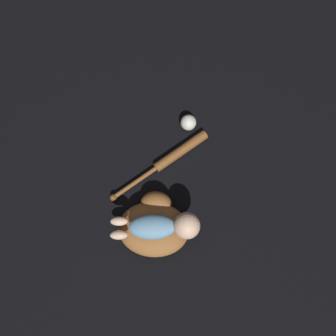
# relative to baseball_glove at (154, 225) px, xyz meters

# --- Properties ---
(ground_plane) EXTENTS (6.00, 6.00, 0.00)m
(ground_plane) POSITION_rel_baseball_glove_xyz_m (0.03, 0.00, -0.05)
(ground_plane) COLOR black
(baseball_glove) EXTENTS (0.34, 0.32, 0.11)m
(baseball_glove) POSITION_rel_baseball_glove_xyz_m (0.00, 0.00, 0.00)
(baseball_glove) COLOR #935B2D
(baseball_glove) RESTS_ON ground
(baby_figure) EXTENTS (0.36, 0.19, 0.11)m
(baby_figure) POSITION_rel_baseball_glove_xyz_m (0.05, -0.00, 0.10)
(baby_figure) COLOR #6693B2
(baby_figure) RESTS_ON baseball_glove
(baseball_bat) EXTENTS (0.36, 0.44, 0.04)m
(baseball_bat) POSITION_rel_baseball_glove_xyz_m (-0.01, 0.32, -0.03)
(baseball_bat) COLOR brown
(baseball_bat) RESTS_ON ground
(baseball) EXTENTS (0.08, 0.08, 0.08)m
(baseball) POSITION_rel_baseball_glove_xyz_m (0.02, 0.50, -0.02)
(baseball) COLOR silver
(baseball) RESTS_ON ground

